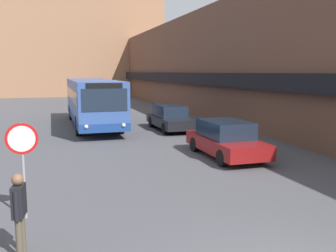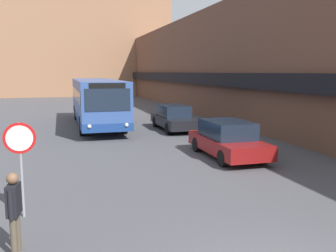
{
  "view_description": "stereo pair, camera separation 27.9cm",
  "coord_description": "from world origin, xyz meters",
  "px_view_note": "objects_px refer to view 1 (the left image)",
  "views": [
    {
      "loc": [
        -3.75,
        -4.72,
        3.56
      ],
      "look_at": [
        -0.02,
        7.22,
        1.75
      ],
      "focal_mm": 40.0,
      "sensor_mm": 36.0,
      "label": 1
    },
    {
      "loc": [
        -3.48,
        -4.8,
        3.56
      ],
      "look_at": [
        -0.02,
        7.22,
        1.75
      ],
      "focal_mm": 40.0,
      "sensor_mm": 36.0,
      "label": 2
    }
  ],
  "objects_px": {
    "parked_car_front": "(226,139)",
    "pedestrian": "(19,207)",
    "parked_car_middle": "(170,117)",
    "stop_sign": "(22,150)",
    "city_bus": "(92,101)"
  },
  "relations": [
    {
      "from": "parked_car_middle",
      "to": "stop_sign",
      "type": "xyz_separation_m",
      "value": [
        -7.67,
        -12.48,
        0.95
      ]
    },
    {
      "from": "parked_car_middle",
      "to": "pedestrian",
      "type": "relative_size",
      "value": 2.96
    },
    {
      "from": "stop_sign",
      "to": "pedestrian",
      "type": "height_order",
      "value": "stop_sign"
    },
    {
      "from": "parked_car_front",
      "to": "city_bus",
      "type": "bearing_deg",
      "value": 111.91
    },
    {
      "from": "stop_sign",
      "to": "pedestrian",
      "type": "relative_size",
      "value": 1.43
    },
    {
      "from": "city_bus",
      "to": "pedestrian",
      "type": "bearing_deg",
      "value": -100.49
    },
    {
      "from": "parked_car_middle",
      "to": "parked_car_front",
      "type": "bearing_deg",
      "value": -90.0
    },
    {
      "from": "parked_car_front",
      "to": "pedestrian",
      "type": "height_order",
      "value": "pedestrian"
    },
    {
      "from": "city_bus",
      "to": "pedestrian",
      "type": "height_order",
      "value": "city_bus"
    },
    {
      "from": "city_bus",
      "to": "stop_sign",
      "type": "bearing_deg",
      "value": -101.93
    },
    {
      "from": "city_bus",
      "to": "parked_car_middle",
      "type": "bearing_deg",
      "value": -35.1
    },
    {
      "from": "parked_car_front",
      "to": "pedestrian",
      "type": "distance_m",
      "value": 10.14
    },
    {
      "from": "city_bus",
      "to": "parked_car_front",
      "type": "relative_size",
      "value": 2.65
    },
    {
      "from": "parked_car_middle",
      "to": "stop_sign",
      "type": "height_order",
      "value": "stop_sign"
    },
    {
      "from": "parked_car_middle",
      "to": "stop_sign",
      "type": "bearing_deg",
      "value": -121.55
    }
  ]
}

